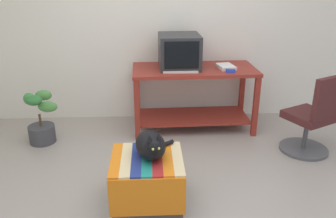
% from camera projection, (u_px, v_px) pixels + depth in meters
% --- Properties ---
extents(ground_plane, '(14.00, 14.00, 0.00)m').
position_uv_depth(ground_plane, '(171.00, 206.00, 2.97)').
color(ground_plane, '#9E9389').
extents(back_wall, '(8.00, 0.10, 2.60)m').
position_uv_depth(back_wall, '(161.00, 18.00, 4.39)').
color(back_wall, silver).
rests_on(back_wall, ground_plane).
extents(desk, '(1.48, 0.71, 0.77)m').
position_uv_depth(desk, '(194.00, 87.00, 4.28)').
color(desk, maroon).
rests_on(desk, ground_plane).
extents(tv_monitor, '(0.48, 0.52, 0.39)m').
position_uv_depth(tv_monitor, '(179.00, 52.00, 4.14)').
color(tv_monitor, '#28282B').
rests_on(tv_monitor, desk).
extents(keyboard, '(0.41, 0.16, 0.02)m').
position_uv_depth(keyboard, '(180.00, 71.00, 4.03)').
color(keyboard, beige).
rests_on(keyboard, desk).
extents(book, '(0.22, 0.27, 0.04)m').
position_uv_depth(book, '(226.00, 67.00, 4.16)').
color(book, white).
rests_on(book, desk).
extents(ottoman_with_blanket, '(0.59, 0.58, 0.43)m').
position_uv_depth(ottoman_with_blanket, '(147.00, 181.00, 2.95)').
color(ottoman_with_blanket, '#4C4238').
rests_on(ottoman_with_blanket, ground_plane).
extents(cat, '(0.36, 0.44, 0.27)m').
position_uv_depth(cat, '(151.00, 145.00, 2.85)').
color(cat, black).
rests_on(cat, ottoman_with_blanket).
extents(potted_plant, '(0.37, 0.37, 0.61)m').
position_uv_depth(potted_plant, '(41.00, 122.00, 4.00)').
color(potted_plant, '#3D3D42').
rests_on(potted_plant, ground_plane).
extents(office_chair, '(0.56, 0.56, 0.89)m').
position_uv_depth(office_chair, '(313.00, 120.00, 3.71)').
color(office_chair, '#4C4C51').
rests_on(office_chair, ground_plane).
extents(stapler, '(0.11, 0.06, 0.04)m').
position_uv_depth(stapler, '(231.00, 71.00, 4.00)').
color(stapler, '#2342B7').
rests_on(stapler, desk).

